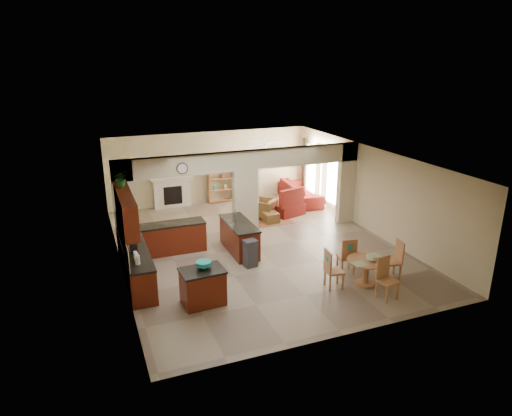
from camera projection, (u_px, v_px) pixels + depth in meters
name	position (u px, v px, depth m)	size (l,w,h in m)	color
floor	(257.00, 247.00, 13.96)	(10.00, 10.00, 0.00)	#807159
ceiling	(257.00, 157.00, 13.07)	(10.00, 10.00, 0.00)	white
wall_back	(210.00, 167.00, 17.93)	(8.00, 8.00, 0.00)	beige
wall_front	(348.00, 275.00, 9.10)	(8.00, 8.00, 0.00)	beige
wall_left	(117.00, 220.00, 12.13)	(10.00, 10.00, 0.00)	beige
wall_right	(371.00, 190.00, 14.90)	(10.00, 10.00, 0.00)	beige
partition_left_pier	(125.00, 208.00, 13.12)	(0.60, 0.25, 2.80)	beige
partition_center_pier	(245.00, 203.00, 14.49)	(0.80, 0.25, 2.20)	beige
partition_right_pier	(346.00, 183.00, 15.68)	(0.60, 0.25, 2.80)	beige
partition_header	(245.00, 160.00, 14.05)	(8.00, 0.25, 0.60)	beige
kitchen_counter	(149.00, 252.00, 12.47)	(2.52, 3.29, 1.48)	#451607
upper_cabinets	(126.00, 210.00, 11.33)	(0.35, 2.40, 0.90)	#451607
peninsula	(239.00, 237.00, 13.51)	(0.70, 1.85, 0.91)	#451607
wall_clock	(182.00, 168.00, 13.24)	(0.34, 0.34, 0.03)	#4A2918
rug	(267.00, 220.00, 16.23)	(1.60, 1.30, 0.01)	brown
fireplace	(172.00, 192.00, 17.48)	(1.60, 0.35, 1.20)	beige
shelving_unit	(221.00, 180.00, 18.05)	(1.00, 0.32, 1.80)	#9D6136
window_a	(333.00, 179.00, 16.98)	(0.02, 0.90, 1.90)	white
window_b	(312.00, 169.00, 18.48)	(0.02, 0.90, 1.90)	white
glazed_door	(322.00, 178.00, 17.78)	(0.02, 0.70, 2.10)	white
drape_a_left	(341.00, 183.00, 16.44)	(0.10, 0.28, 2.30)	#44221B
drape_a_right	(324.00, 175.00, 17.50)	(0.10, 0.28, 2.30)	#44221B
drape_b_left	(318.00, 173.00, 17.94)	(0.10, 0.28, 2.30)	#44221B
drape_b_right	(304.00, 166.00, 19.00)	(0.10, 0.28, 2.30)	#44221B
ceiling_fan	(265.00, 144.00, 16.32)	(1.00, 1.00, 0.10)	white
kitchen_island	(203.00, 287.00, 10.64)	(1.05, 0.78, 0.87)	#451607
teal_bowl	(204.00, 265.00, 10.56)	(0.35, 0.35, 0.17)	teal
trash_can	(250.00, 254.00, 12.57)	(0.34, 0.29, 0.72)	#2E2E31
dining_table	(366.00, 268.00, 11.53)	(1.00, 1.00, 0.68)	#9D6136
fruit_bowl	(372.00, 258.00, 11.40)	(0.27, 0.27, 0.14)	#8ABE28
sofa	(300.00, 192.00, 18.24)	(1.03, 2.63, 0.77)	maroon
chaise	(287.00, 209.00, 16.77)	(1.07, 0.87, 0.43)	maroon
armchair	(265.00, 208.00, 16.40)	(0.74, 0.76, 0.69)	maroon
ottoman	(271.00, 218.00, 15.97)	(0.49, 0.49, 0.36)	maroon
plant	(121.00, 179.00, 11.60)	(0.39, 0.34, 0.44)	#194E14
chair_north	(347.00, 255.00, 12.07)	(0.49, 0.49, 1.02)	#9D6136
chair_east	(395.00, 258.00, 11.87)	(0.49, 0.49, 1.02)	#9D6136
chair_south	(385.00, 276.00, 10.90)	(0.48, 0.48, 1.02)	#9D6136
chair_west	(331.00, 268.00, 11.32)	(0.47, 0.47, 1.02)	#9D6136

